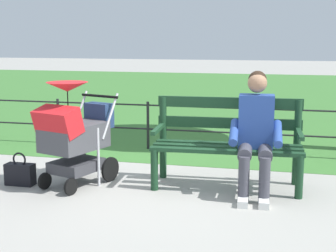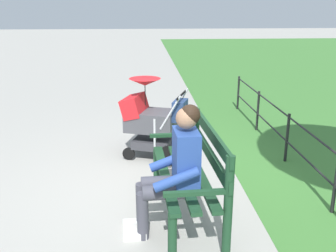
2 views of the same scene
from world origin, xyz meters
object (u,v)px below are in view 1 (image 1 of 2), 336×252
(park_bench, at_px, (228,139))
(stroller, at_px, (74,133))
(person_on_bench, at_px, (256,130))
(handbag, at_px, (20,174))

(park_bench, xyz_separation_m, stroller, (1.62, 0.40, 0.07))
(park_bench, distance_m, stroller, 1.67)
(person_on_bench, distance_m, stroller, 1.95)
(park_bench, distance_m, handbag, 2.32)
(person_on_bench, relative_size, stroller, 1.11)
(park_bench, bearing_deg, stroller, 13.81)
(handbag, bearing_deg, stroller, -168.41)
(park_bench, relative_size, stroller, 1.41)
(person_on_bench, bearing_deg, handbag, 6.74)
(park_bench, relative_size, person_on_bench, 1.27)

